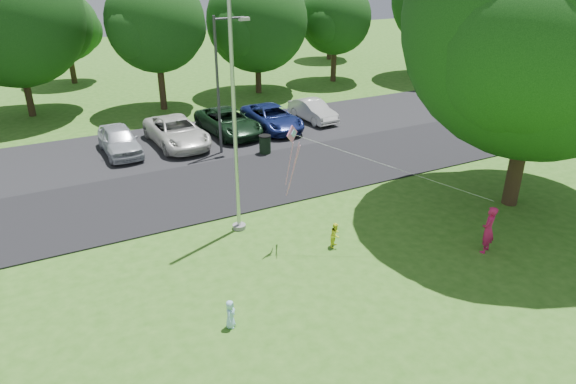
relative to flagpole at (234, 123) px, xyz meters
name	(u,v)px	position (x,y,z in m)	size (l,w,h in m)	color
ground	(395,270)	(3.50, -5.00, -4.17)	(120.00, 120.00, 0.00)	#336A1C
park_road	(275,175)	(3.50, 4.00, -4.14)	(60.00, 6.00, 0.06)	black
parking_strip	(226,136)	(3.50, 10.50, -4.14)	(42.00, 7.00, 0.06)	black
flagpole	(234,123)	(0.00, 0.00, 0.00)	(0.50, 0.50, 10.00)	#B7BABF
street_lamp	(222,74)	(2.58, 8.02, -0.02)	(1.94, 0.35, 6.90)	#3F3F44
trash_can	(265,145)	(4.30, 6.86, -3.66)	(0.64, 0.64, 1.01)	black
big_tree	(545,28)	(10.82, -3.27, 2.92)	(10.81, 10.29, 12.52)	#332316
tree_row	(197,16)	(5.09, 19.23, 1.55)	(64.35, 11.94, 10.88)	#332316
horizon_trees	(190,21)	(7.56, 28.88, 0.14)	(77.46, 7.20, 7.02)	#332316
parked_cars	(219,125)	(3.12, 10.46, -3.40)	(13.55, 5.84, 1.46)	#B2B7BF
woman	(488,230)	(7.01, -5.52, -3.30)	(0.63, 0.41, 1.73)	#CA1B5A
child_yellow	(335,235)	(2.54, -2.79, -3.71)	(0.45, 0.35, 0.92)	#F4FF28
child_blue	(230,314)	(-2.39, -5.17, -3.74)	(0.42, 0.27, 0.86)	#A6E3FF
kite	(297,148)	(1.49, -1.85, -0.56)	(5.95, 4.04, 2.63)	pink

